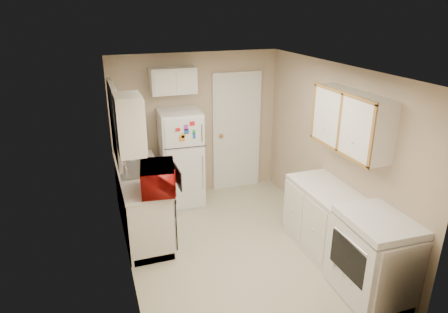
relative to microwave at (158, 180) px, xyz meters
name	(u,v)px	position (x,y,z in m)	size (l,w,h in m)	color
floor	(236,248)	(0.96, -0.25, -1.05)	(3.80, 3.80, 0.00)	beige
ceiling	(238,69)	(0.96, -0.25, 1.35)	(3.80, 3.80, 0.00)	white
wall_left	(123,181)	(-0.44, -0.25, 0.15)	(3.80, 3.80, 0.00)	tan
wall_right	(333,154)	(2.36, -0.25, 0.15)	(3.80, 3.80, 0.00)	tan
wall_back	(197,126)	(0.96, 1.65, 0.15)	(2.80, 2.80, 0.00)	tan
wall_front	(318,248)	(0.96, -2.15, 0.15)	(2.80, 2.80, 0.00)	tan
left_counter	(143,202)	(-0.14, 0.65, -0.60)	(0.60, 1.80, 0.90)	silver
dishwasher	(171,215)	(0.15, 0.05, -0.56)	(0.03, 0.58, 0.72)	black
sink	(139,171)	(-0.14, 0.80, -0.19)	(0.54, 0.74, 0.16)	gray
microwave	(158,180)	(0.00, 0.00, 0.00)	(0.34, 0.61, 0.41)	maroon
soap_bottle	(131,154)	(-0.19, 1.18, -0.05)	(0.09, 0.10, 0.21)	silver
window_blinds	(115,123)	(-0.40, 0.80, 0.55)	(0.10, 0.98, 1.08)	silver
upper_cabinet_left	(129,125)	(-0.29, -0.03, 0.75)	(0.30, 0.45, 0.70)	silver
refrigerator	(181,158)	(0.59, 1.31, -0.27)	(0.64, 0.62, 1.56)	silver
cabinet_over_fridge	(173,81)	(0.56, 1.50, 0.95)	(0.70, 0.30, 0.40)	silver
interior_door	(237,132)	(1.66, 1.61, -0.03)	(0.86, 0.06, 2.08)	silver
right_counter	(343,235)	(2.06, -1.05, -0.60)	(0.60, 2.00, 0.90)	silver
stove	(374,257)	(2.06, -1.61, -0.55)	(0.67, 0.82, 1.00)	silver
upper_cabinet_right	(351,121)	(2.21, -0.75, 0.75)	(0.30, 1.20, 0.70)	silver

